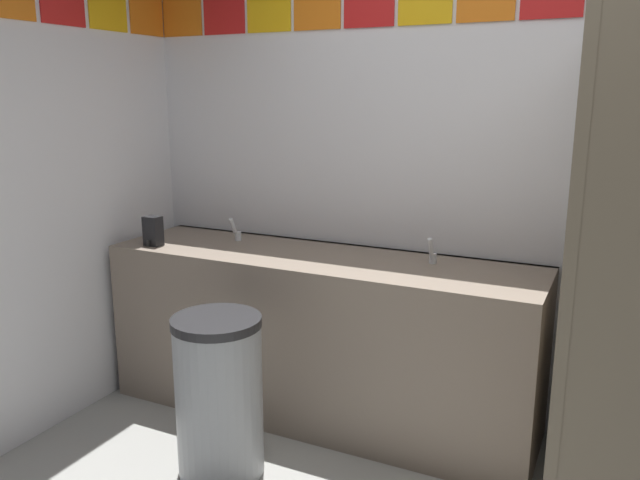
{
  "coord_description": "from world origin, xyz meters",
  "views": [
    {
      "loc": [
        0.51,
        -1.6,
        1.68
      ],
      "look_at": [
        -0.7,
        0.9,
        1.03
      ],
      "focal_mm": 35.38,
      "sensor_mm": 36.0,
      "label": 1
    }
  ],
  "objects": [
    {
      "name": "wall_back",
      "position": [
        0.0,
        1.54,
        1.28
      ],
      "size": [
        4.05,
        0.09,
        2.53
      ],
      "color": "silver",
      "rests_on": "ground_plane"
    },
    {
      "name": "vanity_counter",
      "position": [
        -0.85,
        1.19,
        0.45
      ],
      "size": [
        2.24,
        0.62,
        0.87
      ],
      "color": "gray",
      "rests_on": "ground_plane"
    },
    {
      "name": "faucet_left",
      "position": [
        -1.41,
        1.28,
        0.93
      ],
      "size": [
        0.04,
        0.1,
        0.14
      ],
      "color": "silver",
      "rests_on": "vanity_counter"
    },
    {
      "name": "faucet_right",
      "position": [
        -0.29,
        1.28,
        0.93
      ],
      "size": [
        0.04,
        0.1,
        0.14
      ],
      "color": "silver",
      "rests_on": "vanity_counter"
    },
    {
      "name": "soap_dispenser",
      "position": [
        -1.76,
        1.0,
        0.95
      ],
      "size": [
        0.09,
        0.09,
        0.16
      ],
      "color": "black",
      "rests_on": "vanity_counter"
    },
    {
      "name": "stall_divider",
      "position": [
        0.57,
        0.58,
        0.99
      ],
      "size": [
        0.92,
        1.34,
        1.98
      ],
      "color": "#726651",
      "rests_on": "ground_plane"
    },
    {
      "name": "trash_bin",
      "position": [
        -1.02,
        0.51,
        0.37
      ],
      "size": [
        0.39,
        0.39,
        0.74
      ],
      "color": "#999EA3",
      "rests_on": "ground_plane"
    }
  ]
}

